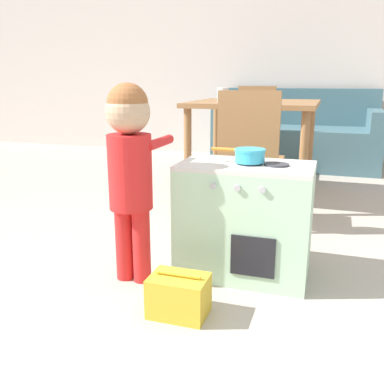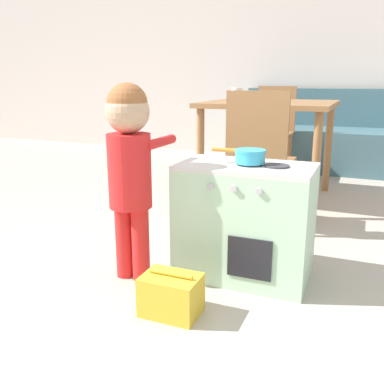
{
  "view_description": "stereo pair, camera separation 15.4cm",
  "coord_description": "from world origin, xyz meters",
  "px_view_note": "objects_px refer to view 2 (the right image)",
  "views": [
    {
      "loc": [
        0.47,
        -1.12,
        0.92
      ],
      "look_at": [
        -0.13,
        0.72,
        0.41
      ],
      "focal_mm": 40.0,
      "sensor_mm": 36.0,
      "label": 1
    },
    {
      "loc": [
        0.61,
        -1.06,
        0.92
      ],
      "look_at": [
        -0.13,
        0.72,
        0.41
      ],
      "focal_mm": 40.0,
      "sensor_mm": 36.0,
      "label": 2
    }
  ],
  "objects_px": {
    "play_kitchen": "(245,221)",
    "cup_on_table": "(237,95)",
    "dining_table": "(270,115)",
    "toy_basket": "(171,295)",
    "dining_chair_far": "(273,129)",
    "couch": "(319,139)",
    "dining_chair_near": "(260,157)",
    "child_figure": "(130,156)",
    "toy_pot": "(249,155)"
  },
  "relations": [
    {
      "from": "play_kitchen",
      "to": "dining_table",
      "type": "height_order",
      "value": "dining_table"
    },
    {
      "from": "play_kitchen",
      "to": "toy_basket",
      "type": "distance_m",
      "value": 0.52
    },
    {
      "from": "dining_table",
      "to": "couch",
      "type": "xyz_separation_m",
      "value": [
        0.21,
        1.49,
        -0.35
      ]
    },
    {
      "from": "play_kitchen",
      "to": "dining_chair_far",
      "type": "height_order",
      "value": "dining_chair_far"
    },
    {
      "from": "play_kitchen",
      "to": "toy_basket",
      "type": "height_order",
      "value": "play_kitchen"
    },
    {
      "from": "dining_table",
      "to": "dining_chair_far",
      "type": "relative_size",
      "value": 1.1
    },
    {
      "from": "child_figure",
      "to": "toy_basket",
      "type": "xyz_separation_m",
      "value": [
        0.31,
        -0.23,
        -0.5
      ]
    },
    {
      "from": "dining_table",
      "to": "couch",
      "type": "height_order",
      "value": "couch"
    },
    {
      "from": "dining_table",
      "to": "dining_chair_near",
      "type": "distance_m",
      "value": 0.77
    },
    {
      "from": "toy_basket",
      "to": "dining_chair_near",
      "type": "height_order",
      "value": "dining_chair_near"
    },
    {
      "from": "child_figure",
      "to": "dining_chair_far",
      "type": "bearing_deg",
      "value": 87.27
    },
    {
      "from": "play_kitchen",
      "to": "toy_basket",
      "type": "bearing_deg",
      "value": -110.21
    },
    {
      "from": "dining_chair_near",
      "to": "toy_basket",
      "type": "bearing_deg",
      "value": -93.13
    },
    {
      "from": "toy_pot",
      "to": "child_figure",
      "type": "bearing_deg",
      "value": -155.41
    },
    {
      "from": "dining_chair_far",
      "to": "dining_table",
      "type": "bearing_deg",
      "value": 99.89
    },
    {
      "from": "couch",
      "to": "cup_on_table",
      "type": "distance_m",
      "value": 1.86
    },
    {
      "from": "toy_pot",
      "to": "couch",
      "type": "distance_m",
      "value": 2.93
    },
    {
      "from": "play_kitchen",
      "to": "couch",
      "type": "bearing_deg",
      "value": 90.12
    },
    {
      "from": "dining_table",
      "to": "cup_on_table",
      "type": "relative_size",
      "value": 9.0
    },
    {
      "from": "toy_pot",
      "to": "child_figure",
      "type": "distance_m",
      "value": 0.54
    },
    {
      "from": "dining_table",
      "to": "dining_chair_near",
      "type": "relative_size",
      "value": 1.1
    },
    {
      "from": "toy_basket",
      "to": "couch",
      "type": "relative_size",
      "value": 0.14
    },
    {
      "from": "toy_basket",
      "to": "cup_on_table",
      "type": "relative_size",
      "value": 2.19
    },
    {
      "from": "dining_table",
      "to": "dining_chair_far",
      "type": "distance_m",
      "value": 0.84
    },
    {
      "from": "dining_chair_near",
      "to": "cup_on_table",
      "type": "height_order",
      "value": "cup_on_table"
    },
    {
      "from": "child_figure",
      "to": "dining_table",
      "type": "height_order",
      "value": "child_figure"
    },
    {
      "from": "couch",
      "to": "cup_on_table",
      "type": "relative_size",
      "value": 16.19
    },
    {
      "from": "toy_pot",
      "to": "dining_table",
      "type": "height_order",
      "value": "dining_table"
    },
    {
      "from": "child_figure",
      "to": "dining_chair_far",
      "type": "relative_size",
      "value": 1.06
    },
    {
      "from": "child_figure",
      "to": "dining_table",
      "type": "bearing_deg",
      "value": 81.15
    },
    {
      "from": "toy_pot",
      "to": "couch",
      "type": "height_order",
      "value": "couch"
    },
    {
      "from": "dining_chair_near",
      "to": "couch",
      "type": "height_order",
      "value": "dining_chair_near"
    },
    {
      "from": "toy_basket",
      "to": "cup_on_table",
      "type": "xyz_separation_m",
      "value": [
        -0.24,
        1.63,
        0.72
      ]
    },
    {
      "from": "dining_chair_near",
      "to": "cup_on_table",
      "type": "distance_m",
      "value": 0.67
    },
    {
      "from": "cup_on_table",
      "to": "child_figure",
      "type": "bearing_deg",
      "value": -92.71
    },
    {
      "from": "dining_chair_far",
      "to": "play_kitchen",
      "type": "bearing_deg",
      "value": 99.16
    },
    {
      "from": "play_kitchen",
      "to": "toy_basket",
      "type": "relative_size",
      "value": 2.66
    },
    {
      "from": "toy_pot",
      "to": "dining_table",
      "type": "relative_size",
      "value": 0.27
    },
    {
      "from": "toy_basket",
      "to": "dining_chair_near",
      "type": "relative_size",
      "value": 0.27
    },
    {
      "from": "dining_chair_far",
      "to": "cup_on_table",
      "type": "bearing_deg",
      "value": 87.24
    },
    {
      "from": "child_figure",
      "to": "couch",
      "type": "xyz_separation_m",
      "value": [
        0.47,
        3.14,
        -0.29
      ]
    },
    {
      "from": "play_kitchen",
      "to": "cup_on_table",
      "type": "bearing_deg",
      "value": 109.26
    },
    {
      "from": "toy_basket",
      "to": "cup_on_table",
      "type": "height_order",
      "value": "cup_on_table"
    },
    {
      "from": "dining_table",
      "to": "dining_chair_near",
      "type": "height_order",
      "value": "dining_chair_near"
    },
    {
      "from": "play_kitchen",
      "to": "dining_table",
      "type": "bearing_deg",
      "value": 98.74
    },
    {
      "from": "dining_chair_near",
      "to": "dining_chair_far",
      "type": "xyz_separation_m",
      "value": [
        -0.25,
        1.55,
        0.0
      ]
    },
    {
      "from": "toy_basket",
      "to": "dining_chair_far",
      "type": "height_order",
      "value": "dining_chair_far"
    },
    {
      "from": "dining_chair_near",
      "to": "cup_on_table",
      "type": "bearing_deg",
      "value": 122.04
    },
    {
      "from": "dining_table",
      "to": "cup_on_table",
      "type": "height_order",
      "value": "cup_on_table"
    },
    {
      "from": "toy_basket",
      "to": "dining_chair_far",
      "type": "bearing_deg",
      "value": 94.08
    }
  ]
}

